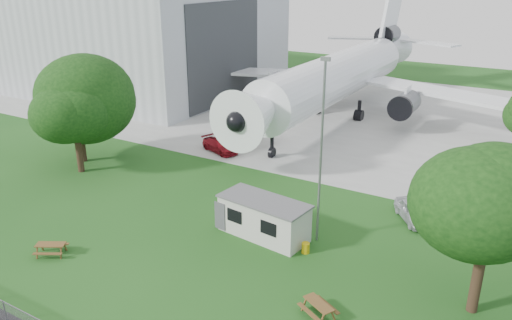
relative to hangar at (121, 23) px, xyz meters
The scene contains 14 objects.
ground 53.16m from the hangar, 43.47° to the right, with size 160.00×160.00×0.00m, color #2B6121.
concrete_apron 39.17m from the hangar, ahead, with size 120.00×46.00×0.03m, color #B7B7B2.
hangar is the anchor object (origin of this frame).
airliner 36.21m from the hangar, ahead, with size 46.36×47.73×17.69m.
site_cabin 53.51m from the hangar, 35.94° to the right, with size 6.89×3.43×2.62m.
picnic_west 52.38m from the hangar, 50.92° to the right, with size 1.80×1.50×0.76m, color brown, non-canonical shape.
picnic_east 62.38m from the hangar, 36.75° to the right, with size 1.80×1.50×0.76m, color brown, non-canonical shape.
lamp_mast 55.06m from the hangar, 32.84° to the right, with size 0.16×0.16×12.00m, color slate.
tree_west_big 34.80m from the hangar, 52.27° to the right, with size 9.15×9.15×10.49m.
tree_west_small 37.49m from the hangar, 51.85° to the right, with size 6.51×6.51×8.89m.
tree_east_front 64.97m from the hangar, 29.95° to the right, with size 6.64×6.64×9.83m.
car_ne_hatch 56.89m from the hangar, 24.99° to the right, with size 1.64×4.06×1.38m, color #B6B8BD.
car_ne_sedan 58.59m from the hangar, 22.42° to the right, with size 1.40×4.01×1.32m, color black.
car_apron_van 37.12m from the hangar, 31.36° to the right, with size 1.79×4.40×1.28m, color maroon.
Camera 1 is at (19.54, -20.98, 16.81)m, focal length 35.00 mm.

